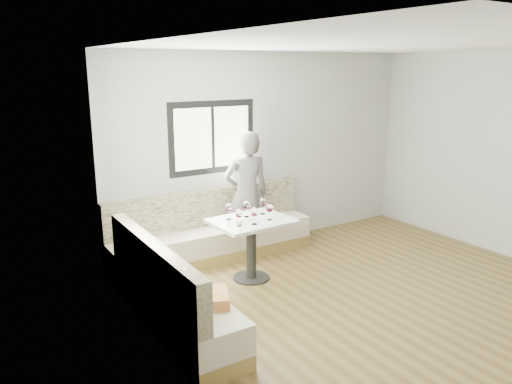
% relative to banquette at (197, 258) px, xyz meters
% --- Properties ---
extents(room, '(5.01, 5.01, 2.81)m').
position_rel_banquette_xyz_m(room, '(1.51, -1.55, 1.08)').
color(room, brown).
rests_on(room, ground).
extents(banquette, '(2.90, 2.80, 0.95)m').
position_rel_banquette_xyz_m(banquette, '(0.00, 0.00, 0.00)').
color(banquette, olive).
rests_on(banquette, ground).
extents(table, '(0.97, 0.77, 0.77)m').
position_rel_banquette_xyz_m(table, '(0.64, -0.22, 0.25)').
color(table, black).
rests_on(table, ground).
extents(person, '(0.71, 0.54, 1.75)m').
position_rel_banquette_xyz_m(person, '(1.03, 0.53, 0.55)').
color(person, '#544E4F').
rests_on(person, ground).
extents(olive_ramekin, '(0.09, 0.09, 0.03)m').
position_rel_banquette_xyz_m(olive_ramekin, '(0.45, -0.25, 0.46)').
color(olive_ramekin, white).
rests_on(olive_ramekin, table).
extents(wine_glass_a, '(0.09, 0.09, 0.21)m').
position_rel_banquette_xyz_m(wine_glass_a, '(0.39, -0.35, 0.59)').
color(wine_glass_a, white).
rests_on(wine_glass_a, table).
extents(wine_glass_b, '(0.09, 0.09, 0.21)m').
position_rel_banquette_xyz_m(wine_glass_b, '(0.57, -0.40, 0.59)').
color(wine_glass_b, white).
rests_on(wine_glass_b, table).
extents(wine_glass_c, '(0.09, 0.09, 0.21)m').
position_rel_banquette_xyz_m(wine_glass_c, '(0.82, -0.35, 0.59)').
color(wine_glass_c, white).
rests_on(wine_glass_c, table).
extents(wine_glass_d, '(0.09, 0.09, 0.21)m').
position_rel_banquette_xyz_m(wine_glass_d, '(0.65, -0.09, 0.59)').
color(wine_glass_d, white).
rests_on(wine_glass_d, table).
extents(wine_glass_e, '(0.09, 0.09, 0.21)m').
position_rel_banquette_xyz_m(wine_glass_e, '(0.89, -0.09, 0.59)').
color(wine_glass_e, white).
rests_on(wine_glass_e, table).
extents(wine_glass_f, '(0.09, 0.09, 0.21)m').
position_rel_banquette_xyz_m(wine_glass_f, '(0.41, -0.07, 0.59)').
color(wine_glass_f, white).
rests_on(wine_glass_f, table).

